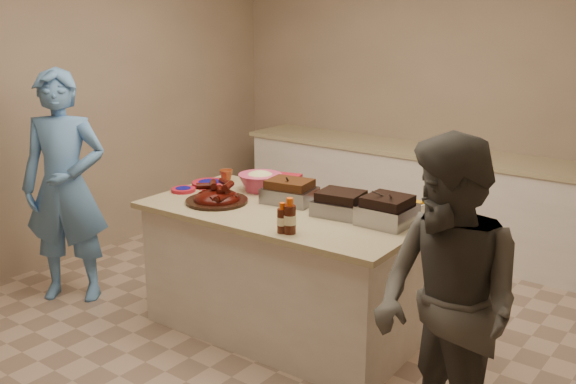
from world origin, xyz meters
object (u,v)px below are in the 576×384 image
Objects in this scene: bbq_bottle_a at (282,233)px; guest_blue at (76,295)px; island at (284,330)px; plastic_cup at (226,182)px; coleslaw_bowl at (260,191)px; rib_platter at (217,202)px; roasting_pan at (387,224)px; bbq_bottle_b at (290,233)px; mustard_bottle at (281,204)px.

bbq_bottle_a is 2.09m from guest_blue.
plastic_cup is at bearing 157.84° from island.
coleslaw_bowl is at bearing 137.85° from bbq_bottle_a.
rib_platter is 0.40m from coleslaw_bowl.
island is at bearing -16.39° from guest_blue.
roasting_pan is at bearing 51.59° from bbq_bottle_a.
coleslaw_bowl is at bearing -7.04° from plastic_cup.
plastic_cup is at bearing 149.44° from bbq_bottle_b.
bbq_bottle_b is 1.26m from plastic_cup.
bbq_bottle_a is at bearing -128.68° from roasting_pan.
mustard_bottle reaches higher than guest_blue.
bbq_bottle_a is 0.04m from bbq_bottle_b.
bbq_bottle_a reaches higher than guest_blue.
mustard_bottle is (0.36, 0.24, 0.00)m from rib_platter.
rib_platter is 4.24× the size of plastic_cup.
rib_platter is at bearing -146.08° from mustard_bottle.
roasting_pan is (0.68, 0.13, 0.87)m from island.
mustard_bottle is at bearing -16.68° from plastic_cup.
island is 0.99m from bbq_bottle_b.
bbq_bottle_b reaches higher than rib_platter.
guest_blue is at bearing -162.38° from rib_platter.
roasting_pan is 0.77m from mustard_bottle.
guest_blue is (-2.29, -0.66, -0.87)m from roasting_pan.
bbq_bottle_a is at bearing -32.17° from plastic_cup.
mustard_bottle is at bearing 132.95° from bbq_bottle_b.
island is at bearing 20.23° from rib_platter.
roasting_pan reaches higher than mustard_bottle.
coleslaw_bowl is 0.93m from bbq_bottle_b.
roasting_pan is 1.08m from coleslaw_bowl.
bbq_bottle_a is 0.10× the size of guest_blue.
bbq_bottle_b is (0.33, -0.36, 0.87)m from island.
island is at bearing -169.47° from roasting_pan.
coleslaw_bowl is 3.14× the size of plastic_cup.
guest_blue is (-1.93, -0.17, -0.87)m from bbq_bottle_b.
bbq_bottle_b is at bearing 20.23° from bbq_bottle_a.
coleslaw_bowl is at bearing 83.29° from rib_platter.
mustard_bottle is 1.86m from guest_blue.
rib_platter is 0.79m from bbq_bottle_b.
bbq_bottle_b is at bearing -47.05° from mustard_bottle.
rib_platter is at bearing -96.71° from coleslaw_bowl.
island is 4.39× the size of rib_platter.
coleslaw_bowl is 0.18× the size of guest_blue.
plastic_cup is (-1.08, 0.64, 0.00)m from bbq_bottle_b.
roasting_pan is 1.45m from plastic_cup.
island is at bearing 132.17° from bbq_bottle_b.
roasting_pan reaches higher than guest_blue.
coleslaw_bowl is at bearing 140.28° from bbq_bottle_b.
bbq_bottle_a is at bearing -42.15° from coleslaw_bowl.
bbq_bottle_b reaches higher than roasting_pan.
island is 10.20× the size of bbq_bottle_a.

